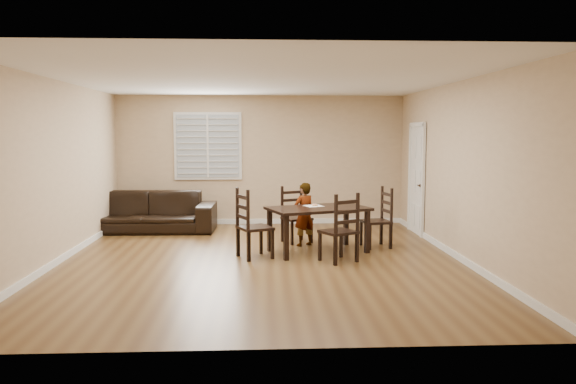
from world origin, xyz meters
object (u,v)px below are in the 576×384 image
object	(u,v)px
chair_right	(383,220)
child	(304,214)
chair_left	(247,227)
sofa	(146,212)
chair_near	(294,216)
chair_far	(344,231)
dining_table	(318,213)
donut	(315,205)

from	to	relation	value
chair_right	child	xyz separation A→B (m)	(-1.32, 0.16, 0.08)
chair_left	sofa	size ratio (longest dim) A/B	0.41
chair_near	chair_left	size ratio (longest dim) A/B	0.91
chair_far	chair_left	xyz separation A→B (m)	(-1.43, 0.37, 0.02)
dining_table	donut	bearing A→B (deg)	83.66
chair_near	chair_right	xyz separation A→B (m)	(1.47, -0.56, 0.01)
chair_left	child	size ratio (longest dim) A/B	1.00
chair_far	sofa	size ratio (longest dim) A/B	0.39
dining_table	chair_left	bearing A→B (deg)	-179.46
chair_far	chair_right	bearing A→B (deg)	-156.00
chair_near	chair_right	size ratio (longest dim) A/B	0.97
dining_table	child	size ratio (longest dim) A/B	1.63
dining_table	chair_far	world-z (taller)	chair_far
chair_left	donut	xyz separation A→B (m)	(1.09, 0.58, 0.26)
donut	sofa	distance (m)	3.68
dining_table	chair_near	world-z (taller)	chair_near
child	donut	distance (m)	0.44
dining_table	sofa	xyz separation A→B (m)	(-3.16, 2.10, -0.25)
child	sofa	distance (m)	3.36
donut	sofa	size ratio (longest dim) A/B	0.03
chair_near	sofa	world-z (taller)	chair_near
dining_table	donut	distance (m)	0.21
chair_right	donut	bearing A→B (deg)	-91.00
chair_left	sofa	world-z (taller)	chair_left
chair_near	child	xyz separation A→B (m)	(0.15, -0.40, 0.09)
chair_right	donut	xyz separation A→B (m)	(-1.17, -0.21, 0.29)
chair_left	donut	size ratio (longest dim) A/B	11.66
dining_table	donut	xyz separation A→B (m)	(-0.04, 0.17, 0.11)
chair_far	child	xyz separation A→B (m)	(-0.49, 1.31, 0.07)
chair_far	chair_right	distance (m)	1.43
dining_table	chair_near	size ratio (longest dim) A/B	1.78
dining_table	chair_left	world-z (taller)	chair_left
chair_far	donut	xyz separation A→B (m)	(-0.34, 0.95, 0.28)
chair_far	dining_table	bearing A→B (deg)	-99.31
chair_right	donut	world-z (taller)	chair_right
chair_left	chair_right	distance (m)	2.40
child	sofa	xyz separation A→B (m)	(-2.97, 1.56, -0.15)
dining_table	child	world-z (taller)	child
dining_table	sofa	distance (m)	3.80
sofa	child	bearing A→B (deg)	-26.10
dining_table	chair_left	distance (m)	1.21
dining_table	chair_right	bearing A→B (deg)	-0.86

